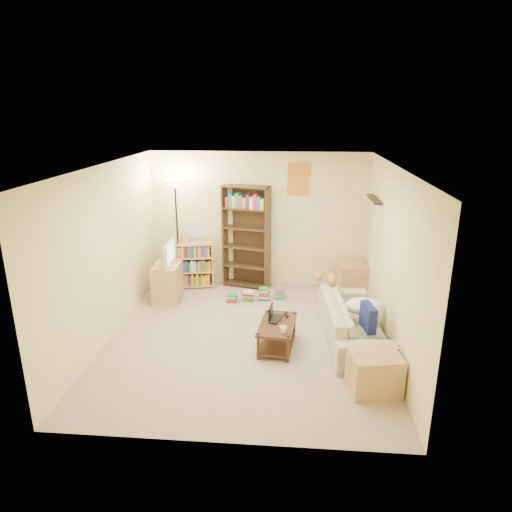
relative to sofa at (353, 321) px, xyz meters
name	(u,v)px	position (x,y,z in m)	size (l,w,h in m)	color
room	(246,231)	(-1.55, -0.07, 1.33)	(4.50, 4.54, 2.52)	tan
sofa	(353,321)	(0.00, 0.00, 0.00)	(0.93, 2.06, 0.59)	#B8AC98
navy_pillow	(368,317)	(0.13, -0.43, 0.27)	(0.39, 0.12, 0.35)	navy
cream_blanket	(364,306)	(0.14, 0.06, 0.21)	(0.54, 0.39, 0.23)	white
tabby_cat	(329,278)	(-0.32, 0.75, 0.37)	(0.46, 0.19, 0.16)	#C8862A
coffee_table	(277,332)	(-1.09, -0.33, -0.06)	(0.55, 0.88, 0.37)	#3D2317
laptop	(279,319)	(-1.07, -0.23, 0.09)	(0.29, 0.37, 0.03)	black
laptop_screen	(271,312)	(-1.19, -0.22, 0.19)	(0.01, 0.28, 0.19)	white
mug	(283,330)	(-1.00, -0.62, 0.13)	(0.10, 0.10, 0.10)	white
tv_remote	(286,315)	(-0.97, -0.07, 0.09)	(0.05, 0.15, 0.02)	black
tv_stand	(168,282)	(-3.07, 1.19, 0.04)	(0.44, 0.61, 0.66)	tan
television	(166,253)	(-3.07, 1.19, 0.58)	(0.12, 0.74, 0.42)	black
tall_bookshelf	(246,235)	(-1.77, 1.97, 0.72)	(0.91, 0.50, 1.92)	#402E18
short_bookshelf	(195,265)	(-2.72, 1.86, 0.14)	(0.71, 0.39, 0.86)	tan
desk_fan	(196,231)	(-2.67, 1.82, 0.80)	(0.31, 0.17, 0.43)	silver
floor_lamp	(176,203)	(-3.01, 1.80, 1.32)	(0.34, 0.34, 2.03)	black
side_table	(351,279)	(0.17, 1.77, -0.01)	(0.49, 0.49, 0.56)	tan
end_cabinet	(374,372)	(0.10, -1.27, -0.05)	(0.58, 0.48, 0.48)	tan
book_stacks	(257,295)	(-1.51, 1.30, -0.20)	(1.01, 0.36, 0.22)	red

